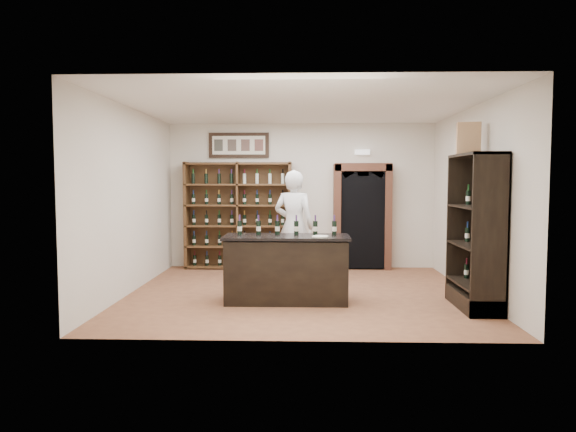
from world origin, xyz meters
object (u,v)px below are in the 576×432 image
(wine_shelf, at_px, (238,215))
(counter_bottle_0, at_px, (240,227))
(side_cabinet, at_px, (477,256))
(wine_crate, at_px, (468,139))
(shopkeeper, at_px, (294,226))
(tasting_counter, at_px, (287,269))

(wine_shelf, xyz_separation_m, counter_bottle_0, (0.38, -2.80, 0.01))
(side_cabinet, xyz_separation_m, wine_crate, (-0.05, 0.35, 1.68))
(side_cabinet, height_order, wine_crate, wine_crate)
(counter_bottle_0, distance_m, shopkeeper, 1.63)
(tasting_counter, relative_size, side_cabinet, 0.85)
(wine_crate, bearing_deg, tasting_counter, -170.09)
(counter_bottle_0, xyz_separation_m, shopkeeper, (0.80, 1.42, -0.11))
(wine_shelf, relative_size, wine_crate, 4.65)
(shopkeeper, height_order, wine_crate, wine_crate)
(counter_bottle_0, relative_size, side_cabinet, 0.14)
(wine_shelf, bearing_deg, wine_crate, -37.35)
(tasting_counter, bearing_deg, wine_shelf, 110.56)
(counter_bottle_0, xyz_separation_m, wine_crate, (3.39, -0.08, 1.33))
(wine_shelf, bearing_deg, side_cabinet, -40.21)
(tasting_counter, xyz_separation_m, side_cabinet, (2.72, -0.30, 0.26))
(counter_bottle_0, relative_size, wine_crate, 0.63)
(side_cabinet, bearing_deg, wine_crate, 98.46)
(wine_crate, bearing_deg, counter_bottle_0, -172.64)
(counter_bottle_0, xyz_separation_m, side_cabinet, (3.44, -0.44, -0.35))
(shopkeeper, bearing_deg, side_cabinet, 161.61)
(side_cabinet, bearing_deg, wine_shelf, 139.79)
(side_cabinet, distance_m, shopkeeper, 3.24)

